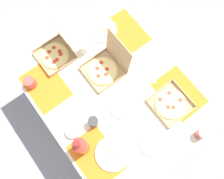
{
  "coord_description": "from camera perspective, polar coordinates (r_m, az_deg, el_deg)",
  "views": [
    {
      "loc": [
        0.44,
        -0.33,
        2.47
      ],
      "look_at": [
        0.0,
        0.0,
        0.76
      ],
      "focal_mm": 39.38,
      "sensor_mm": 36.0,
      "label": 1
    }
  ],
  "objects": [
    {
      "name": "plate_far_right",
      "position": [
        1.76,
        2.77,
        -3.41
      ],
      "size": [
        0.23,
        0.23,
        0.02
      ],
      "color": "white",
      "rests_on": "dining_table"
    },
    {
      "name": "plate_far_left",
      "position": [
        1.71,
        0.23,
        -14.55
      ],
      "size": [
        0.24,
        0.24,
        0.03
      ],
      "color": "white",
      "rests_on": "dining_table"
    },
    {
      "name": "dining_table",
      "position": [
        1.9,
        0.0,
        -0.99
      ],
      "size": [
        1.41,
        1.05,
        0.76
      ],
      "color": "#3F3328",
      "rests_on": "ground_plane"
    },
    {
      "name": "ground_plane",
      "position": [
        2.53,
        0.0,
        -5.26
      ],
      "size": [
        6.0,
        6.0,
        0.0
      ],
      "primitive_type": "plane",
      "color": "gray"
    },
    {
      "name": "placemat_far_right",
      "position": [
        1.86,
        15.34,
        -0.78
      ],
      "size": [
        0.36,
        0.26,
        0.0
      ],
      "primitive_type": "cube",
      "color": "orange",
      "rests_on": "dining_table"
    },
    {
      "name": "soda_bottle",
      "position": [
        1.6,
        -7.22,
        -12.95
      ],
      "size": [
        0.09,
        0.09,
        0.32
      ],
      "color": "#B2382D",
      "rests_on": "dining_table"
    },
    {
      "name": "placemat_near_right",
      "position": [
        1.72,
        -3.72,
        -15.42
      ],
      "size": [
        0.36,
        0.26,
        0.0
      ],
      "primitive_type": "cube",
      "color": "orange",
      "rests_on": "dining_table"
    },
    {
      "name": "pizza_box_center",
      "position": [
        1.91,
        -12.72,
        8.51
      ],
      "size": [
        0.25,
        0.26,
        0.29
      ],
      "color": "tan",
      "rests_on": "dining_table"
    },
    {
      "name": "pizza_box_edge_far",
      "position": [
        1.81,
        -1.39,
        5.31
      ],
      "size": [
        0.26,
        0.29,
        0.3
      ],
      "color": "tan",
      "rests_on": "dining_table"
    },
    {
      "name": "placemat_near_left",
      "position": [
        1.87,
        -15.2,
        0.78
      ],
      "size": [
        0.36,
        0.26,
        0.0
      ],
      "primitive_type": "cube",
      "color": "orange",
      "rests_on": "dining_table"
    },
    {
      "name": "condiment_bowl",
      "position": [
        1.73,
        -9.03,
        -9.59
      ],
      "size": [
        0.1,
        0.1,
        0.04
      ],
      "primitive_type": "cylinder",
      "color": "white",
      "rests_on": "dining_table"
    },
    {
      "name": "cup_clear_right",
      "position": [
        1.7,
        -4.35,
        -7.54
      ],
      "size": [
        0.07,
        0.07,
        0.1
      ],
      "primitive_type": "cylinder",
      "color": "#333338",
      "rests_on": "dining_table"
    },
    {
      "name": "plate_near_left",
      "position": [
        1.74,
        9.59,
        -11.77
      ],
      "size": [
        0.2,
        0.2,
        0.02
      ],
      "color": "white",
      "rests_on": "dining_table"
    },
    {
      "name": "placemat_far_left",
      "position": [
        2.0,
        3.16,
        13.2
      ],
      "size": [
        0.36,
        0.26,
        0.0
      ],
      "primitive_type": "cube",
      "color": "orange",
      "rests_on": "dining_table"
    },
    {
      "name": "cup_clear_left",
      "position": [
        1.79,
        20.05,
        -9.67
      ],
      "size": [
        0.07,
        0.07,
        0.09
      ],
      "primitive_type": "cylinder",
      "color": "#BF4742",
      "rests_on": "dining_table"
    },
    {
      "name": "plate_near_right",
      "position": [
        2.0,
        -2.22,
        13.7
      ],
      "size": [
        0.23,
        0.23,
        0.03
      ],
      "color": "white",
      "rests_on": "dining_table"
    },
    {
      "name": "pizza_box_corner_left",
      "position": [
        1.81,
        13.42,
        -3.24
      ],
      "size": [
        0.26,
        0.26,
        0.04
      ],
      "color": "tan",
      "rests_on": "dining_table"
    },
    {
      "name": "cup_spare",
      "position": [
        1.88,
        -6.66,
        9.56
      ],
      "size": [
        0.07,
        0.07,
        0.1
      ],
      "primitive_type": "cylinder",
      "color": "silver",
      "rests_on": "dining_table"
    },
    {
      "name": "cup_dark",
      "position": [
        1.87,
        -18.45,
        1.51
      ],
      "size": [
        0.08,
        0.08,
        0.09
      ],
      "primitive_type": "cylinder",
      "color": "#BF4742",
      "rests_on": "dining_table"
    },
    {
      "name": "fork_by_near_right",
      "position": [
        1.85,
        7.73,
        3.31
      ],
      "size": [
        0.19,
        0.06,
        0.0
      ],
      "primitive_type": "cube",
      "rotation": [
        0.0,
        0.0,
        3.4
      ],
      "color": "#B7B7BC",
      "rests_on": "dining_table"
    }
  ]
}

